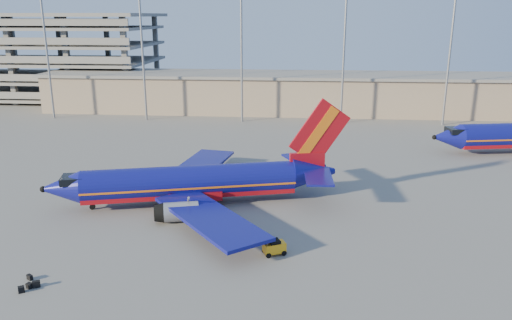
% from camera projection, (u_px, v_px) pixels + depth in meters
% --- Properties ---
extents(ground, '(220.00, 220.00, 0.00)m').
position_uv_depth(ground, '(240.00, 203.00, 57.78)').
color(ground, slate).
rests_on(ground, ground).
extents(terminal_building, '(122.00, 16.00, 8.50)m').
position_uv_depth(terminal_building, '(315.00, 93.00, 111.24)').
color(terminal_building, gray).
rests_on(terminal_building, ground).
extents(parking_garage, '(62.00, 32.00, 21.40)m').
position_uv_depth(parking_garage, '(38.00, 52.00, 130.45)').
color(parking_garage, slate).
rests_on(parking_garage, ground).
extents(light_mast_row, '(101.60, 1.60, 28.65)m').
position_uv_depth(light_mast_row, '(293.00, 33.00, 96.48)').
color(light_mast_row, gray).
rests_on(light_mast_row, ground).
extents(aircraft_main, '(34.26, 32.53, 11.82)m').
position_uv_depth(aircraft_main, '(198.00, 182.00, 56.99)').
color(aircraft_main, navy).
rests_on(aircraft_main, ground).
extents(baggage_tug, '(2.28, 1.88, 1.42)m').
position_uv_depth(baggage_tug, '(274.00, 247.00, 45.12)').
color(baggage_tug, '#F1A415').
rests_on(baggage_tug, ground).
extents(luggage_pile, '(1.79, 2.48, 0.55)m').
position_uv_depth(luggage_pile, '(29.00, 285.00, 39.75)').
color(luggage_pile, black).
rests_on(luggage_pile, ground).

